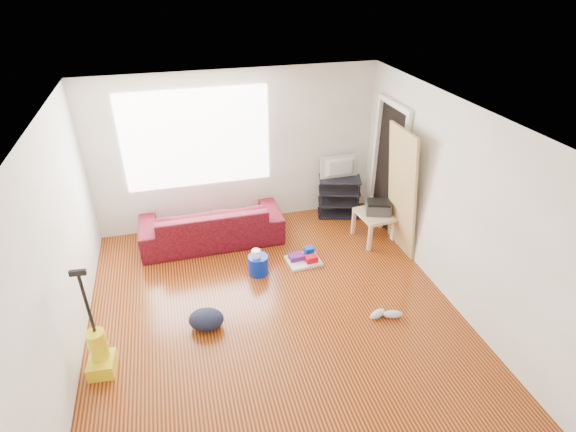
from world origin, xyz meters
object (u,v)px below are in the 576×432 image
object	(u,v)px
sofa	(213,241)
vacuum	(100,353)
cleaning_tray	(304,258)
bucket	(258,273)
side_table	(377,217)
tv_stand	(339,196)
backpack	(207,327)

from	to	relation	value
sofa	vacuum	bearing A→B (deg)	56.93
cleaning_tray	vacuum	size ratio (longest dim) A/B	0.39
bucket	cleaning_tray	size ratio (longest dim) A/B	0.56
side_table	vacuum	size ratio (longest dim) A/B	0.48
tv_stand	side_table	distance (m)	0.92
side_table	backpack	bearing A→B (deg)	-155.26
backpack	side_table	bearing A→B (deg)	40.93
backpack	bucket	bearing A→B (deg)	63.24
sofa	vacuum	distance (m)	2.68
tv_stand	vacuum	world-z (taller)	vacuum
side_table	bucket	size ratio (longest dim) A/B	2.20
tv_stand	vacuum	distance (m)	4.43
side_table	sofa	bearing A→B (deg)	166.59
side_table	backpack	xyz separation A→B (m)	(-2.80, -1.29, -0.39)
side_table	bucket	world-z (taller)	side_table
tv_stand	backpack	distance (m)	3.32
tv_stand	cleaning_tray	size ratio (longest dim) A/B	1.53
backpack	vacuum	size ratio (longest dim) A/B	0.33
sofa	cleaning_tray	bearing A→B (deg)	143.69
bucket	tv_stand	bearing A→B (deg)	37.18
sofa	cleaning_tray	xyz separation A→B (m)	(1.22, -0.90, 0.05)
sofa	vacuum	xyz separation A→B (m)	(-1.46, -2.24, 0.24)
side_table	backpack	world-z (taller)	side_table
sofa	backpack	bearing A→B (deg)	80.84
tv_stand	side_table	bearing A→B (deg)	-54.24
side_table	cleaning_tray	distance (m)	1.35
side_table	vacuum	bearing A→B (deg)	-157.42
tv_stand	side_table	xyz separation A→B (m)	(0.30, -0.86, 0.04)
sofa	side_table	bearing A→B (deg)	166.59
cleaning_tray	vacuum	bearing A→B (deg)	-153.48
tv_stand	bucket	distance (m)	2.13
sofa	bucket	xyz separation A→B (m)	(0.52, -1.00, 0.00)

